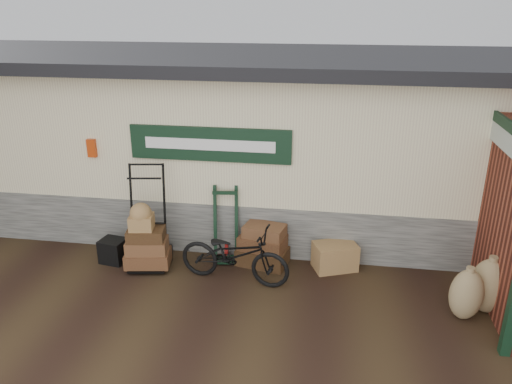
% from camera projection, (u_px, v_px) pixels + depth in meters
% --- Properties ---
extents(ground, '(80.00, 80.00, 0.00)m').
position_uv_depth(ground, '(218.00, 285.00, 7.65)').
color(ground, black).
rests_on(ground, ground).
extents(station_building, '(14.40, 4.10, 3.20)m').
position_uv_depth(station_building, '(247.00, 137.00, 9.58)').
color(station_building, '#4C4C47').
rests_on(station_building, ground).
extents(porter_trolley, '(0.94, 0.77, 1.70)m').
position_uv_depth(porter_trolley, '(147.00, 216.00, 7.98)').
color(porter_trolley, black).
rests_on(porter_trolley, ground).
extents(green_barrow, '(0.50, 0.44, 1.27)m').
position_uv_depth(green_barrow, '(226.00, 224.00, 8.21)').
color(green_barrow, black).
rests_on(green_barrow, ground).
extents(suitcase_stack, '(0.89, 0.66, 0.71)m').
position_uv_depth(suitcase_stack, '(263.00, 244.00, 8.14)').
color(suitcase_stack, '#3A2212').
rests_on(suitcase_stack, ground).
extents(wicker_hamper, '(0.78, 0.65, 0.44)m').
position_uv_depth(wicker_hamper, '(335.00, 256.00, 8.04)').
color(wicker_hamper, olive).
rests_on(wicker_hamper, ground).
extents(black_trunk, '(0.45, 0.40, 0.40)m').
position_uv_depth(black_trunk, '(113.00, 251.00, 8.26)').
color(black_trunk, black).
rests_on(black_trunk, ground).
extents(bicycle, '(0.86, 1.81, 1.01)m').
position_uv_depth(bicycle, '(234.00, 252.00, 7.58)').
color(bicycle, black).
rests_on(bicycle, ground).
extents(burlap_sack_left, '(0.62, 0.57, 0.81)m').
position_uv_depth(burlap_sack_left, '(489.00, 286.00, 6.86)').
color(burlap_sack_left, '#7E6144').
rests_on(burlap_sack_left, ground).
extents(burlap_sack_right, '(0.55, 0.50, 0.74)m').
position_uv_depth(burlap_sack_right, '(466.00, 295.00, 6.73)').
color(burlap_sack_right, '#7E6144').
rests_on(burlap_sack_right, ground).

